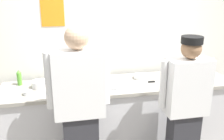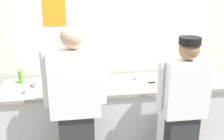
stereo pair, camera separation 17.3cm
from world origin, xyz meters
The scene contains 12 objects.
wall_back centered at (0.00, 0.84, 1.32)m, with size 4.58×0.11×2.64m.
prep_counter centered at (0.00, 0.37, 0.45)m, with size 2.92×0.69×0.90m.
chef_near_left centered at (-0.55, -0.26, 0.93)m, with size 0.63×0.24×1.75m.
chef_center centered at (0.58, -0.30, 0.85)m, with size 0.59×0.24×1.60m.
plate_stack_front centered at (0.33, 0.49, 0.92)m, with size 0.20×0.20×0.05m.
plate_stack_rear centered at (-0.97, 0.42, 0.94)m, with size 0.21×0.21×0.08m.
mixing_bowl_steel centered at (0.81, 0.41, 0.97)m, with size 0.31×0.31×0.13m, color #B7BABF.
sheet_tray centered at (-0.28, 0.35, 0.91)m, with size 0.47×0.31×0.02m, color #B7BABF.
squeeze_bottle_primary centered at (-1.23, 0.56, 0.99)m, with size 0.06×0.06×0.20m.
ramekin_yellow_sauce centered at (-0.72, 0.52, 0.92)m, with size 0.09×0.09×0.04m.
ramekin_orange_sauce centered at (-1.10, 0.23, 0.92)m, with size 0.10×0.10×0.04m.
chefs_knife centered at (0.48, 0.32, 0.90)m, with size 0.27×0.03×0.02m.
Camera 2 is at (-0.53, -2.63, 2.08)m, focal length 41.43 mm.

